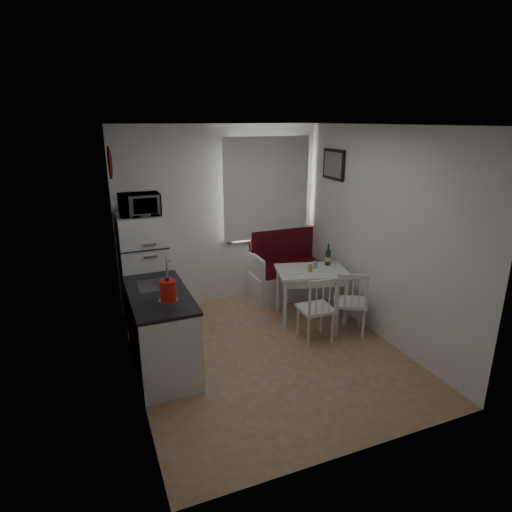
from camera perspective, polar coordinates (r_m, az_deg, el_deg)
The scene contains 22 objects.
floor at distance 5.23m, azimuth 1.49°, elevation -12.71°, with size 3.00×3.50×0.02m, color #8F674C.
ceiling at distance 4.51m, azimuth 1.76°, elevation 17.08°, with size 3.00×3.50×0.02m, color white.
wall_back at distance 6.30m, azimuth -4.81°, elevation 5.30°, with size 3.00×0.02×2.60m, color white.
wall_front at distance 3.28m, azimuth 14.04°, elevation -7.16°, with size 3.00×0.02×2.60m, color white.
wall_left at distance 4.35m, azimuth -16.79°, elevation -1.13°, with size 0.02×3.50×2.60m, color white.
wall_right at distance 5.46m, azimuth 16.19°, elevation 2.72°, with size 0.02×3.50×2.60m, color white.
window at distance 6.45m, azimuth 1.21°, elevation 8.60°, with size 1.22×0.06×1.47m, color white.
curtain at distance 6.38m, azimuth 1.46°, elevation 8.94°, with size 1.35×0.02×1.50m, color white.
kitchen_counter at distance 4.85m, azimuth -12.52°, elevation -9.63°, with size 0.62×1.32×1.16m.
wall_sign at distance 5.61m, azimuth -18.85°, elevation 11.70°, with size 0.40×0.40×0.03m, color #1A2C9C.
picture_frame at distance 6.21m, azimuth 10.30°, elevation 11.92°, with size 0.04×0.52×0.42m, color black.
bench at distance 6.78m, azimuth 5.26°, elevation -2.23°, with size 1.45×0.56×1.04m.
dining_table at distance 5.88m, azimuth 7.43°, elevation -2.57°, with size 1.08×0.88×0.70m.
chair_left at distance 5.27m, azimuth 8.51°, elevation -6.16°, with size 0.43×0.41×0.46m.
chair_right at distance 5.53m, azimuth 13.01°, elevation -5.28°, with size 0.54×0.55×0.46m.
fridge at distance 5.88m, azimuth -14.66°, elevation -1.75°, with size 0.60×0.60×1.49m, color white.
microwave at distance 5.61m, azimuth -15.29°, elevation 6.64°, with size 0.50×0.34×0.28m, color white.
kettle at distance 4.34m, azimuth -11.66°, elevation -4.56°, with size 0.20×0.20×0.26m, color red.
wine_bottle at distance 6.04m, azimuth 9.59°, elevation 0.19°, with size 0.08×0.08×0.30m, color #144024, non-canonical shape.
drinking_glass_orange at distance 5.78m, azimuth 7.29°, elevation -1.62°, with size 0.06×0.06×0.09m, color gold.
drinking_glass_blue at distance 5.92m, azimuth 7.92°, elevation -1.14°, with size 0.06×0.06×0.10m, color #6CA0B8.
plate at distance 5.73m, azimuth 4.75°, elevation -2.08°, with size 0.26×0.26×0.02m, color white.
Camera 1 is at (-1.82, -4.13, 2.66)m, focal length 30.00 mm.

